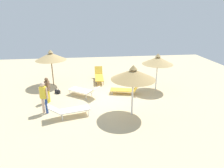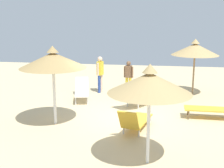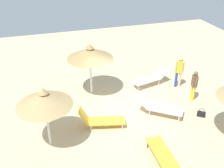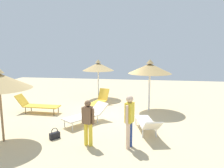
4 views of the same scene
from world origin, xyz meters
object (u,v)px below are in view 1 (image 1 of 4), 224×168
(lounge_chair_back, at_px, (84,90))
(person_standing_front, at_px, (44,96))
(lounge_chair_center, at_px, (99,76))
(parasol_umbrella_far_left, at_px, (158,60))
(handbag, at_px, (58,92))
(person_standing_far_left, at_px, (47,89))
(parasol_umbrella_far_right, at_px, (51,56))
(parasol_umbrella_near_right, at_px, (133,74))
(lounge_chair_near_left, at_px, (69,110))
(lounge_chair_edge, at_px, (127,89))

(lounge_chair_back, bearing_deg, person_standing_front, 134.56)
(lounge_chair_center, height_order, person_standing_front, person_standing_front)
(parasol_umbrella_far_left, height_order, handbag, parasol_umbrella_far_left)
(lounge_chair_back, distance_m, person_standing_far_left, 2.21)
(person_standing_far_left, bearing_deg, parasol_umbrella_far_right, 2.92)
(person_standing_far_left, xyz_separation_m, handbag, (1.33, -0.33, -0.73))
(parasol_umbrella_near_right, bearing_deg, lounge_chair_center, 13.74)
(parasol_umbrella_far_left, bearing_deg, lounge_chair_near_left, 119.14)
(lounge_chair_near_left, distance_m, person_standing_far_left, 2.38)
(parasol_umbrella_far_left, bearing_deg, handbag, 88.84)
(parasol_umbrella_far_left, distance_m, handbag, 6.86)
(parasol_umbrella_far_left, relative_size, lounge_chair_near_left, 1.17)
(handbag, bearing_deg, parasol_umbrella_far_right, 16.39)
(parasol_umbrella_far_left, relative_size, parasol_umbrella_near_right, 0.95)
(parasol_umbrella_far_right, height_order, lounge_chair_center, parasol_umbrella_far_right)
(parasol_umbrella_near_right, relative_size, handbag, 6.57)
(lounge_chair_near_left, xyz_separation_m, person_standing_far_left, (1.92, 1.33, 0.45))
(person_standing_far_left, bearing_deg, person_standing_front, -177.40)
(person_standing_front, xyz_separation_m, handbag, (2.67, -0.27, -0.87))
(parasol_umbrella_near_right, bearing_deg, person_standing_front, 81.32)
(parasol_umbrella_near_right, relative_size, lounge_chair_back, 1.30)
(handbag, bearing_deg, person_standing_front, 174.15)
(parasol_umbrella_far_right, relative_size, person_standing_front, 1.50)
(parasol_umbrella_far_left, distance_m, lounge_chair_edge, 2.74)
(person_standing_front, height_order, person_standing_far_left, person_standing_front)
(parasol_umbrella_near_right, relative_size, person_standing_far_left, 1.73)
(lounge_chair_near_left, distance_m, handbag, 3.41)
(parasol_umbrella_far_right, xyz_separation_m, lounge_chair_edge, (-2.27, -4.97, -1.76))
(parasol_umbrella_far_right, xyz_separation_m, lounge_chair_center, (0.55, -3.34, -1.70))
(lounge_chair_edge, bearing_deg, person_standing_far_left, 98.39)
(lounge_chair_edge, height_order, handbag, lounge_chair_edge)
(lounge_chair_center, bearing_deg, lounge_chair_near_left, 161.18)
(lounge_chair_back, bearing_deg, lounge_chair_near_left, 163.97)
(parasol_umbrella_far_left, bearing_deg, lounge_chair_center, 57.96)
(lounge_chair_edge, bearing_deg, lounge_chair_center, 29.99)
(parasol_umbrella_far_left, xyz_separation_m, handbag, (0.13, 6.58, -1.92))
(lounge_chair_edge, bearing_deg, lounge_chair_near_left, 127.07)
(parasol_umbrella_far_right, xyz_separation_m, lounge_chair_near_left, (-4.90, -1.49, -1.70))
(parasol_umbrella_near_right, relative_size, person_standing_front, 1.53)
(handbag, bearing_deg, parasol_umbrella_near_right, -128.52)
(lounge_chair_edge, bearing_deg, parasol_umbrella_far_right, 65.45)
(lounge_chair_edge, height_order, person_standing_front, person_standing_front)
(parasol_umbrella_far_right, distance_m, lounge_chair_center, 3.79)
(parasol_umbrella_far_right, xyz_separation_m, person_standing_front, (-4.32, -0.21, -1.12))
(parasol_umbrella_far_left, height_order, lounge_chair_edge, parasol_umbrella_far_left)
(parasol_umbrella_near_right, height_order, lounge_chair_center, parasol_umbrella_near_right)
(parasol_umbrella_far_left, distance_m, parasol_umbrella_far_right, 7.29)
(person_standing_front, xyz_separation_m, person_standing_far_left, (1.34, 0.06, -0.13))
(lounge_chair_back, height_order, lounge_chair_near_left, lounge_chair_near_left)
(lounge_chair_center, bearing_deg, handbag, 127.59)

